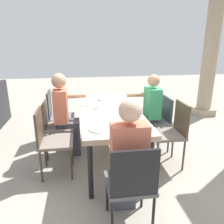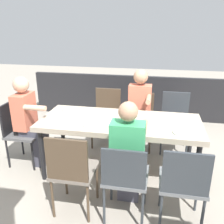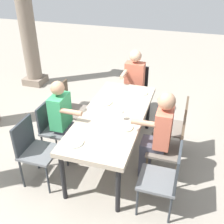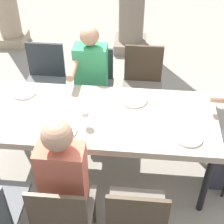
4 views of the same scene
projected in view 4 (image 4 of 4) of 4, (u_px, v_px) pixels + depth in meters
The scene contains 22 objects.
ground_plane at pixel (102, 172), 3.51m from camera, with size 16.00×16.00×0.00m, color gray.
dining_table at pixel (101, 120), 3.06m from camera, with size 2.05×0.86×0.77m.
chair_west_north at pixel (45, 78), 3.87m from camera, with size 0.44×0.44×0.91m.
chair_mid_north at pixel (93, 82), 3.84m from camera, with size 0.44×0.44×0.88m.
chair_mid_south at pixel (63, 212), 2.55m from camera, with size 0.44×0.44×0.88m.
chair_east_north at pixel (142, 83), 3.79m from camera, with size 0.44×0.44×0.94m.
chair_east_south at pixel (136, 217), 2.50m from camera, with size 0.44×0.44×0.92m.
diner_woman_green at pixel (65, 177), 2.57m from camera, with size 0.35×0.50×1.30m.
diner_man_white at pixel (90, 81), 3.60m from camera, with size 0.35×0.49×1.25m.
plate_0 at pixel (24, 92), 3.27m from camera, with size 0.24×0.24×0.02m.
fork_0 at pixel (9, 92), 3.28m from camera, with size 0.02×0.17×0.01m, color silver.
spoon_0 at pixel (40, 93), 3.26m from camera, with size 0.02×0.17×0.01m, color silver.
plate_1 at pixel (64, 131), 2.85m from camera, with size 0.22×0.22×0.02m.
wine_glass_1 at pixel (85, 114), 2.84m from camera, with size 0.07×0.07×0.16m.
fork_1 at pixel (47, 130), 2.86m from camera, with size 0.02×0.17×0.01m, color silver.
spoon_1 at pixel (82, 132), 2.84m from camera, with size 0.02×0.17×0.01m, color silver.
plate_2 at pixel (133, 99), 3.18m from camera, with size 0.26×0.26×0.02m.
fork_2 at pixel (117, 99), 3.19m from camera, with size 0.02×0.17×0.01m, color silver.
spoon_2 at pixel (150, 101), 3.17m from camera, with size 0.02×0.17×0.01m, color silver.
plate_3 at pixel (189, 138), 2.79m from camera, with size 0.23×0.23×0.02m.
fork_3 at pixel (170, 137), 2.80m from camera, with size 0.02×0.17×0.01m, color silver.
spoon_3 at pixel (207, 139), 2.78m from camera, with size 0.02×0.17×0.01m, color silver.
Camera 4 is at (0.31, -2.29, 2.72)m, focal length 55.01 mm.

